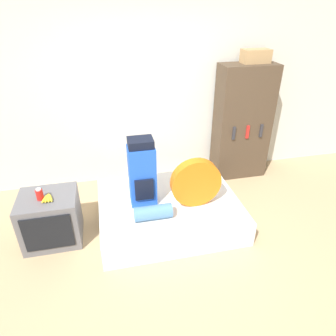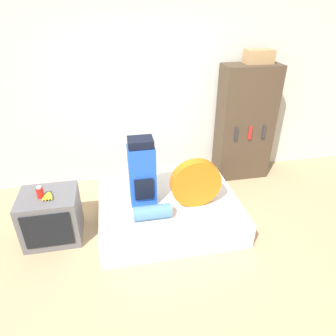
% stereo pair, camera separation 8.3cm
% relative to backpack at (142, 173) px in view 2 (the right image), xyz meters
% --- Properties ---
extents(ground_plane, '(16.00, 16.00, 0.00)m').
position_rel_backpack_xyz_m(ground_plane, '(0.33, -0.76, -0.71)').
color(ground_plane, tan).
extents(wall_back, '(8.00, 0.05, 2.60)m').
position_rel_backpack_xyz_m(wall_back, '(0.33, 1.16, 0.59)').
color(wall_back, silver).
rests_on(wall_back, ground_plane).
extents(bed, '(1.68, 1.33, 0.31)m').
position_rel_backpack_xyz_m(bed, '(0.31, -0.04, -0.56)').
color(bed, white).
rests_on(bed, ground_plane).
extents(backpack, '(0.30, 0.27, 0.82)m').
position_rel_backpack_xyz_m(backpack, '(0.00, 0.00, 0.00)').
color(backpack, blue).
rests_on(backpack, bed).
extents(tent_bag, '(0.59, 0.12, 0.59)m').
position_rel_backpack_xyz_m(tent_bag, '(0.59, -0.18, -0.10)').
color(tent_bag, orange).
rests_on(tent_bag, bed).
extents(sleeping_roll, '(0.42, 0.16, 0.16)m').
position_rel_backpack_xyz_m(sleeping_roll, '(0.06, -0.34, -0.32)').
color(sleeping_roll, teal).
rests_on(sleeping_roll, bed).
extents(television, '(0.62, 0.54, 0.58)m').
position_rel_backpack_xyz_m(television, '(-1.07, -0.07, -0.42)').
color(television, '#5B5B60').
rests_on(television, ground_plane).
extents(canister, '(0.07, 0.07, 0.13)m').
position_rel_backpack_xyz_m(canister, '(-1.12, -0.10, -0.06)').
color(canister, red).
rests_on(canister, television).
extents(banana_bunch, '(0.13, 0.17, 0.03)m').
position_rel_backpack_xyz_m(banana_bunch, '(-1.04, -0.11, -0.11)').
color(banana_bunch, yellow).
rests_on(banana_bunch, television).
extents(bookshelf, '(0.80, 0.40, 1.70)m').
position_rel_backpack_xyz_m(bookshelf, '(1.63, 0.89, 0.14)').
color(bookshelf, '#473828').
rests_on(bookshelf, ground_plane).
extents(cardboard_box, '(0.38, 0.21, 0.18)m').
position_rel_backpack_xyz_m(cardboard_box, '(1.72, 0.92, 1.07)').
color(cardboard_box, '#A88456').
rests_on(cardboard_box, bookshelf).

